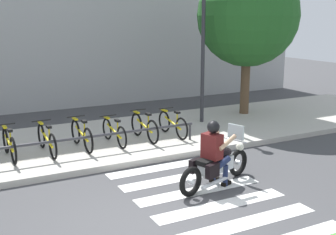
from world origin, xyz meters
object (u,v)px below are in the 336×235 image
Objects in this scene: tree_near_rack at (248,16)px; bicycle_2 at (47,140)px; bicycle_5 at (144,127)px; street_lamp at (203,42)px; bike_rack at (88,138)px; motorcycle at (216,165)px; bicycle_3 at (82,135)px; bicycle_6 at (173,124)px; bicycle_1 at (9,144)px; rider at (214,149)px; bicycle_4 at (114,132)px.

bicycle_2 is at bearing -168.37° from tree_near_rack.
bicycle_5 is 3.52m from street_lamp.
street_lamp reaches higher than bike_rack.
motorcycle is at bearing -132.24° from tree_near_rack.
bicycle_6 is at bearing 0.01° from bicycle_3.
bicycle_1 is at bearing 180.00° from bicycle_5.
bicycle_5 is 0.36× the size of street_lamp.
bicycle_1 is 0.88m from bicycle_2.
rider is 0.87× the size of bicycle_3.
bicycle_5 is 5.63m from tree_near_rack.
bicycle_5 is (2.65, -0.00, 0.01)m from bicycle_2.
tree_near_rack reaches higher than bicycle_4.
bicycle_4 is at bearing 106.80° from motorcycle.
bicycle_2 is (0.88, 0.00, -0.00)m from bicycle_1.
motorcycle is 4.98m from bicycle_1.
bicycle_6 is at bearing 0.00° from bicycle_1.
bicycle_6 is (4.42, 0.00, -0.01)m from bicycle_1.
rider is at bearing -57.23° from bike_rack.
bicycle_4 is 1.77m from bicycle_6.
bike_rack is at bearing -17.38° from bicycle_1.
bicycle_1 is 0.31× the size of tree_near_rack.
bicycle_4 is 6.38m from tree_near_rack.
bicycle_1 reaches higher than bicycle_6.
rider is 3.86m from bicycle_3.
motorcycle is 4.37m from bicycle_2.
bicycle_4 is at bearing 32.12° from bike_rack.
bicycle_3 is (-1.83, 3.39, -0.30)m from rider.
street_lamp is (4.30, 1.63, 2.14)m from bike_rack.
bicycle_2 is at bearing 128.64° from rider.
bicycle_5 is at bearing -156.89° from street_lamp.
bicycle_3 is 1.03× the size of bicycle_4.
motorcycle reaches higher than bicycle_2.
rider is 0.89× the size of bicycle_4.
street_lamp reaches higher than motorcycle.
bicycle_6 is at bearing -0.00° from bicycle_2.
bicycle_3 is 0.28× the size of bike_rack.
rider is at bearing -43.32° from bicycle_1.
bicycle_1 is at bearing -169.91° from street_lamp.
street_lamp is (1.64, 1.08, 2.22)m from bicycle_6.
rider reaches higher than bicycle_4.
bicycle_5 is (-0.06, 3.39, -0.30)m from rider.
bicycle_4 is 1.05m from bike_rack.
bike_rack is at bearing -159.19° from street_lamp.
bicycle_3 is (0.88, -0.00, 0.01)m from bicycle_2.
motorcycle is 0.37m from rider.
bicycle_1 reaches higher than bicycle_4.
bicycle_1 is 2.65m from bicycle_4.
tree_near_rack is at bearing 22.06° from bicycle_6.
tree_near_rack reaches higher than rider.
bicycle_6 is at bearing -157.94° from tree_near_rack.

